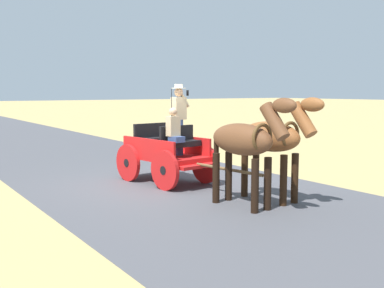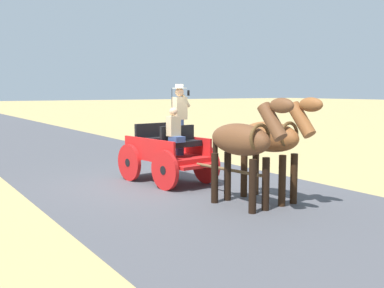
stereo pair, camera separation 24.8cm
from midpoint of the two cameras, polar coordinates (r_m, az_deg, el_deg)
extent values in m
plane|color=tan|center=(12.01, -4.29, -4.76)|extent=(200.00, 200.00, 0.00)
cube|color=#4C4C51|center=(12.01, -4.29, -4.74)|extent=(6.67, 160.00, 0.01)
cube|color=red|center=(12.03, -3.75, -1.54)|extent=(1.49, 2.34, 0.12)
cube|color=red|center=(12.35, -1.67, -0.01)|extent=(0.35, 2.08, 0.44)
cube|color=red|center=(11.66, -5.98, -0.43)|extent=(0.35, 2.08, 0.44)
cube|color=red|center=(11.12, 0.10, -2.72)|extent=(1.10, 0.39, 0.08)
cube|color=red|center=(13.02, -6.98, -1.76)|extent=(0.74, 0.30, 0.06)
cube|color=black|center=(11.52, -1.92, 0.01)|extent=(1.06, 0.50, 0.14)
cube|color=black|center=(11.63, -2.49, 1.16)|extent=(1.02, 0.22, 0.44)
cube|color=black|center=(12.38, -5.16, 0.44)|extent=(1.06, 0.50, 0.14)
cube|color=black|center=(12.50, -5.66, 1.51)|extent=(1.02, 0.22, 0.44)
cylinder|color=red|center=(11.89, 1.01, -2.50)|extent=(0.23, 0.96, 0.96)
cylinder|color=black|center=(11.89, 1.01, -2.50)|extent=(0.15, 0.23, 0.21)
cylinder|color=red|center=(11.07, -3.97, -3.20)|extent=(0.23, 0.96, 0.96)
cylinder|color=black|center=(11.07, -3.97, -3.20)|extent=(0.15, 0.23, 0.21)
cylinder|color=red|center=(13.06, -3.55, -1.70)|extent=(0.23, 0.96, 0.96)
cylinder|color=black|center=(13.06, -3.55, -1.70)|extent=(0.15, 0.23, 0.21)
cylinder|color=red|center=(12.31, -8.34, -2.26)|extent=(0.23, 0.96, 0.96)
cylinder|color=black|center=(12.31, -8.34, -2.26)|extent=(0.15, 0.23, 0.21)
cylinder|color=brown|center=(10.41, 3.69, -3.09)|extent=(0.34, 1.99, 0.07)
cylinder|color=black|center=(11.27, -3.12, 3.43)|extent=(0.02, 0.02, 1.30)
cylinder|color=#384C7F|center=(11.81, -2.21, 0.81)|extent=(0.22, 0.22, 0.90)
cube|color=tan|center=(11.76, -2.23, 4.35)|extent=(0.37, 0.26, 0.56)
sphere|color=tan|center=(11.75, -2.24, 6.30)|extent=(0.22, 0.22, 0.22)
cylinder|color=beige|center=(11.75, -2.24, 6.78)|extent=(0.36, 0.36, 0.01)
cylinder|color=beige|center=(11.75, -2.24, 7.03)|extent=(0.20, 0.20, 0.10)
cylinder|color=tan|center=(11.84, -1.43, 5.24)|extent=(0.27, 0.11, 0.32)
cube|color=black|center=(11.86, -1.15, 6.21)|extent=(0.03, 0.07, 0.14)
cube|color=#384C7F|center=(11.25, -2.52, 0.57)|extent=(0.32, 0.36, 0.14)
cube|color=tan|center=(11.32, -2.91, 2.18)|extent=(0.32, 0.24, 0.48)
sphere|color=tan|center=(11.30, -2.92, 3.95)|extent=(0.20, 0.20, 0.20)
ellipsoid|color=brown|center=(10.09, 8.70, 0.90)|extent=(0.72, 1.61, 0.64)
cylinder|color=black|center=(10.00, 11.66, -4.10)|extent=(0.15, 0.15, 1.05)
cylinder|color=black|center=(9.72, 10.31, -4.37)|extent=(0.15, 0.15, 1.05)
cylinder|color=black|center=(10.71, 7.09, -3.32)|extent=(0.15, 0.15, 1.05)
cylinder|color=black|center=(10.45, 5.72, -3.54)|extent=(0.15, 0.15, 1.05)
cylinder|color=brown|center=(9.53, 12.54, 2.91)|extent=(0.33, 0.67, 0.73)
ellipsoid|color=brown|center=(9.38, 13.65, 4.67)|extent=(0.28, 0.56, 0.28)
cube|color=black|center=(9.54, 12.45, 3.13)|extent=(0.11, 0.51, 0.56)
cylinder|color=black|center=(10.63, 5.69, -0.41)|extent=(0.11, 0.11, 0.70)
torus|color=brown|center=(9.73, 11.11, 1.13)|extent=(0.55, 0.13, 0.55)
ellipsoid|color=brown|center=(9.44, 5.28, 0.57)|extent=(0.73, 1.61, 0.64)
cylinder|color=black|center=(9.33, 8.40, -4.80)|extent=(0.15, 0.15, 1.05)
cylinder|color=black|center=(9.06, 6.86, -5.11)|extent=(0.15, 0.15, 1.05)
cylinder|color=black|center=(10.07, 3.75, -3.90)|extent=(0.15, 0.15, 1.05)
cylinder|color=black|center=(9.83, 2.21, -4.15)|extent=(0.15, 0.15, 1.05)
cylinder|color=brown|center=(8.83, 9.18, 2.71)|extent=(0.33, 0.67, 0.73)
ellipsoid|color=brown|center=(8.68, 10.32, 4.62)|extent=(0.28, 0.56, 0.28)
cube|color=black|center=(8.85, 9.09, 2.95)|extent=(0.12, 0.51, 0.56)
cylinder|color=black|center=(10.01, 2.25, -0.81)|extent=(0.11, 0.11, 0.70)
torus|color=brown|center=(9.06, 7.73, 0.79)|extent=(0.55, 0.13, 0.55)
camera|label=1|loc=(0.12, -90.65, -0.07)|focal=43.99mm
camera|label=2|loc=(0.12, 89.35, 0.07)|focal=43.99mm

